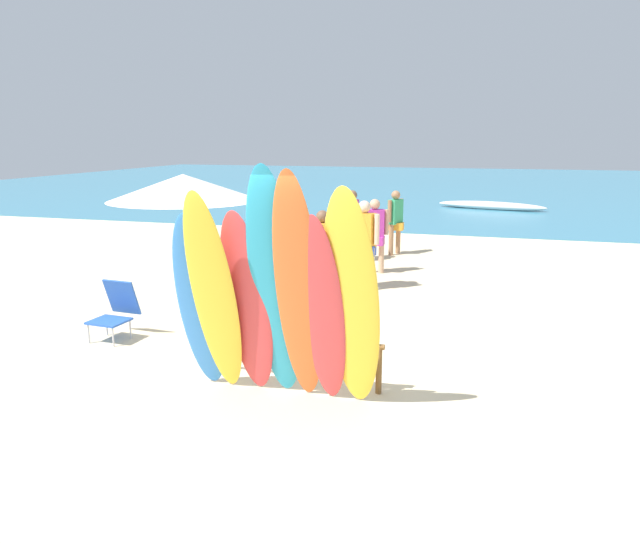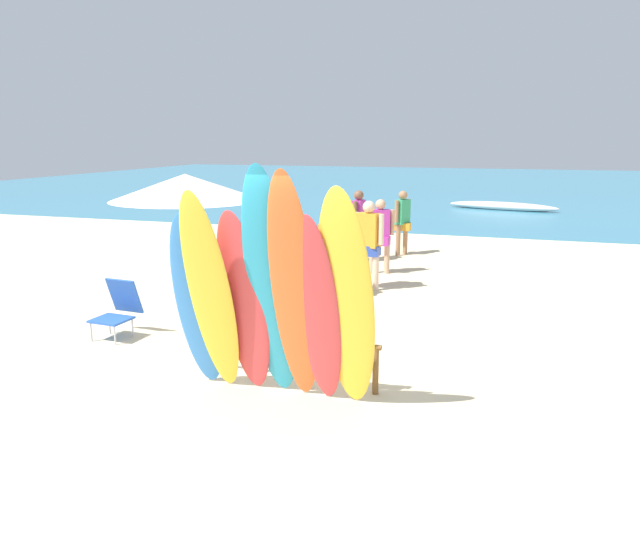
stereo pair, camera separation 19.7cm
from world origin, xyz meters
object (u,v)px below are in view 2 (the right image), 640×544
surfboard_red_2 (244,304)px  beachgoer_midbeach (402,218)px  beach_chair_red (118,307)px  surfboard_red_5 (318,313)px  beachgoer_by_water (358,221)px  surfboard_teal_3 (271,287)px  distant_boat (503,206)px  surfboard_yellow_1 (211,295)px  beach_umbrella (185,187)px  surfboard_blue_0 (197,302)px  surfboard_yellow_6 (347,303)px  surfboard_rack (287,347)px  beachgoer_strolling (380,231)px  surfboard_orange_4 (294,292)px  beachgoer_near_rack (368,239)px  beachgoer_photographing (326,248)px

surfboard_red_2 → beachgoer_midbeach: surfboard_red_2 is taller
beachgoer_midbeach → beach_chair_red: beachgoer_midbeach is taller
surfboard_red_5 → beachgoer_by_water: 7.93m
surfboard_teal_3 → distant_boat: surfboard_teal_3 is taller
surfboard_yellow_1 → surfboard_teal_3: surfboard_teal_3 is taller
beachgoer_midbeach → beach_chair_red: size_ratio=1.89×
beachgoer_midbeach → surfboard_red_2: bearing=-157.4°
surfboard_red_2 → beach_umbrella: beach_umbrella is taller
surfboard_blue_0 → beach_umbrella: beach_umbrella is taller
surfboard_yellow_6 → beach_umbrella: bearing=150.0°
beach_chair_red → distant_boat: bearing=78.7°
surfboard_teal_3 → beach_umbrella: bearing=135.0°
surfboard_yellow_1 → surfboard_red_2: 0.37m
surfboard_red_5 → beach_chair_red: (-3.51, 1.43, -0.64)m
surfboard_rack → beachgoer_strolling: size_ratio=1.42×
surfboard_teal_3 → surfboard_orange_4: (0.28, -0.05, -0.02)m
surfboard_yellow_1 → surfboard_red_5: bearing=3.7°
beachgoer_by_water → beach_chair_red: 6.68m
surfboard_orange_4 → surfboard_red_5: surfboard_orange_4 is taller
beachgoer_near_rack → beach_umbrella: 3.99m
surfboard_rack → beachgoer_midbeach: (-0.13, 8.34, 0.46)m
surfboard_blue_0 → surfboard_red_5: surfboard_red_5 is taller
beachgoer_midbeach → distant_boat: size_ratio=0.36×
surfboard_teal_3 → beachgoer_near_rack: 5.27m
beachgoer_strolling → beach_chair_red: 5.93m
beachgoer_near_rack → beach_chair_red: (-2.82, -3.82, -0.54)m
surfboard_teal_3 → beach_chair_red: (-2.99, 1.44, -0.88)m
beachgoer_photographing → beachgoer_near_rack: 1.07m
beachgoer_by_water → beachgoer_near_rack: beachgoer_near_rack is taller
surfboard_red_5 → surfboard_orange_4: bearing=-161.6°
surfboard_red_5 → beachgoer_near_rack: size_ratio=1.31×
beach_umbrella → beach_chair_red: bearing=-149.7°
surfboard_rack → beachgoer_near_rack: 4.73m
distant_boat → surfboard_blue_0: bearing=-98.6°
surfboard_yellow_1 → beachgoer_near_rack: size_ratio=1.45×
beachgoer_by_water → surfboard_red_2: bearing=7.7°
surfboard_yellow_1 → surfboard_orange_4: (0.95, 0.02, 0.11)m
beachgoer_near_rack → surfboard_rack: bearing=-71.0°
distant_boat → beachgoer_photographing: bearing=-100.3°
beachgoer_by_water → surfboard_orange_4: bearing=12.2°
beachgoer_by_water → beach_chair_red: beachgoer_by_water is taller
surfboard_orange_4 → surfboard_red_5: bearing=11.3°
surfboard_blue_0 → beachgoer_strolling: 6.65m
surfboard_orange_4 → beachgoer_photographing: (-1.01, 4.39, -0.37)m
surfboard_rack → surfboard_orange_4: 1.09m
surfboard_yellow_6 → beachgoer_midbeach: surfboard_yellow_6 is taller
surfboard_red_5 → beach_umbrella: (-2.62, 1.95, 1.08)m
surfboard_orange_4 → beachgoer_midbeach: size_ratio=1.70×
surfboard_rack → surfboard_blue_0: 1.17m
beachgoer_strolling → distant_boat: beachgoer_strolling is taller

